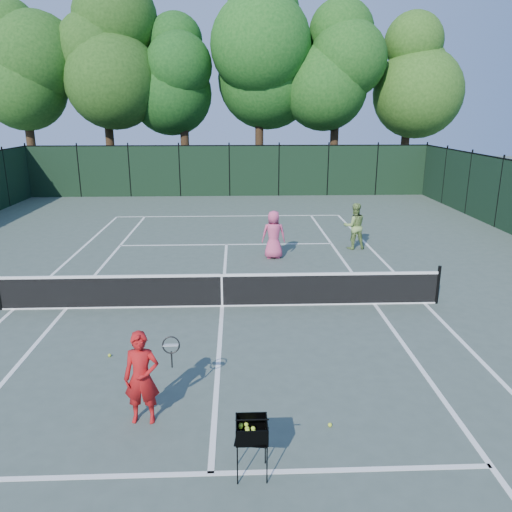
{
  "coord_description": "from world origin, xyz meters",
  "views": [
    {
      "loc": [
        0.42,
        -12.43,
        5.02
      ],
      "look_at": [
        0.94,
        1.0,
        1.1
      ],
      "focal_mm": 35.0,
      "sensor_mm": 36.0,
      "label": 1
    }
  ],
  "objects_px": {
    "coach": "(142,378)",
    "ball_hopper": "(252,430)",
    "player_green": "(354,226)",
    "loose_ball_midcourt": "(110,355)",
    "loose_ball_near_cart": "(330,425)",
    "player_pink": "(274,235)"
  },
  "relations": [
    {
      "from": "player_pink",
      "to": "coach",
      "type": "bearing_deg",
      "value": 73.55
    },
    {
      "from": "coach",
      "to": "ball_hopper",
      "type": "height_order",
      "value": "coach"
    },
    {
      "from": "player_green",
      "to": "loose_ball_near_cart",
      "type": "height_order",
      "value": "player_green"
    },
    {
      "from": "ball_hopper",
      "to": "loose_ball_midcourt",
      "type": "distance_m",
      "value": 4.73
    },
    {
      "from": "ball_hopper",
      "to": "loose_ball_near_cart",
      "type": "height_order",
      "value": "ball_hopper"
    },
    {
      "from": "loose_ball_near_cart",
      "to": "player_green",
      "type": "bearing_deg",
      "value": 75.25
    },
    {
      "from": "coach",
      "to": "player_green",
      "type": "relative_size",
      "value": 0.92
    },
    {
      "from": "ball_hopper",
      "to": "loose_ball_near_cart",
      "type": "relative_size",
      "value": 12.68
    },
    {
      "from": "loose_ball_near_cart",
      "to": "loose_ball_midcourt",
      "type": "distance_m",
      "value": 4.97
    },
    {
      "from": "coach",
      "to": "ball_hopper",
      "type": "xyz_separation_m",
      "value": [
        1.76,
        -1.35,
        -0.08
      ]
    },
    {
      "from": "player_green",
      "to": "loose_ball_midcourt",
      "type": "height_order",
      "value": "player_green"
    },
    {
      "from": "coach",
      "to": "ball_hopper",
      "type": "relative_size",
      "value": 1.87
    },
    {
      "from": "player_green",
      "to": "ball_hopper",
      "type": "xyz_separation_m",
      "value": [
        -4.22,
        -12.06,
        -0.15
      ]
    },
    {
      "from": "coach",
      "to": "player_green",
      "type": "bearing_deg",
      "value": 61.85
    },
    {
      "from": "coach",
      "to": "player_pink",
      "type": "bearing_deg",
      "value": 74.36
    },
    {
      "from": "player_pink",
      "to": "ball_hopper",
      "type": "height_order",
      "value": "player_pink"
    },
    {
      "from": "player_pink",
      "to": "loose_ball_near_cart",
      "type": "relative_size",
      "value": 25.02
    },
    {
      "from": "player_pink",
      "to": "loose_ball_midcourt",
      "type": "xyz_separation_m",
      "value": [
        -4.02,
        -7.26,
        -0.82
      ]
    },
    {
      "from": "coach",
      "to": "loose_ball_midcourt",
      "type": "bearing_deg",
      "value": 117.48
    },
    {
      "from": "coach",
      "to": "loose_ball_midcourt",
      "type": "xyz_separation_m",
      "value": [
        -1.15,
        2.31,
        -0.77
      ]
    },
    {
      "from": "loose_ball_near_cart",
      "to": "loose_ball_midcourt",
      "type": "relative_size",
      "value": 1.0
    },
    {
      "from": "player_pink",
      "to": "ball_hopper",
      "type": "bearing_deg",
      "value": 84.48
    }
  ]
}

